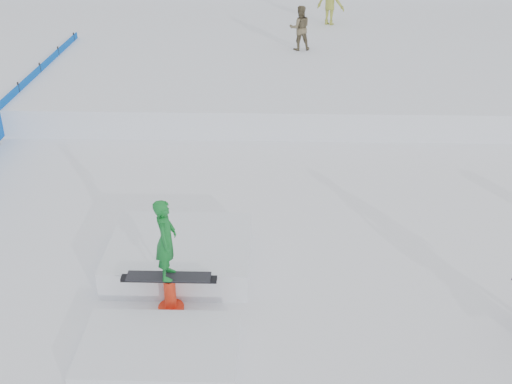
{
  "coord_description": "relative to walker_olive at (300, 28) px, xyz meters",
  "views": [
    {
      "loc": [
        0.8,
        -8.93,
        6.9
      ],
      "look_at": [
        0.5,
        2.0,
        1.1
      ],
      "focal_mm": 45.0,
      "sensor_mm": 36.0,
      "label": 1
    }
  ],
  "objects": [
    {
      "name": "ground",
      "position": [
        -1.7,
        -13.23,
        -1.56
      ],
      "size": [
        120.0,
        120.0,
        0.0
      ],
      "primitive_type": "plane",
      "color": "white"
    },
    {
      "name": "walker_ygreen",
      "position": [
        1.33,
        3.77,
        0.13
      ],
      "size": [
        1.33,
        1.14,
        1.78
      ],
      "primitive_type": "imported",
      "rotation": [
        0.0,
        0.0,
        2.63
      ],
      "color": "olive",
      "rests_on": "snow_midrise"
    },
    {
      "name": "walker_olive",
      "position": [
        0.0,
        0.0,
        0.0
      ],
      "size": [
        0.8,
        0.66,
        1.51
      ],
      "primitive_type": "imported",
      "rotation": [
        0.0,
        0.0,
        3.26
      ],
      "color": "brown",
      "rests_on": "snow_midrise"
    },
    {
      "name": "snow_midrise",
      "position": [
        -1.7,
        2.77,
        -1.16
      ],
      "size": [
        50.0,
        18.0,
        0.8
      ],
      "primitive_type": "cube",
      "color": "white",
      "rests_on": "ground"
    },
    {
      "name": "jib_rail_feature",
      "position": [
        -2.59,
        -12.89,
        -1.25
      ],
      "size": [
        2.6,
        4.4,
        2.11
      ],
      "color": "white",
      "rests_on": "ground"
    }
  ]
}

